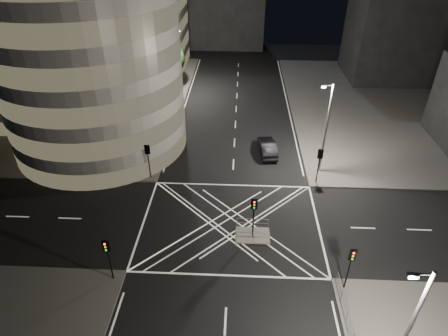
# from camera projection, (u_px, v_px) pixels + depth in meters

# --- Properties ---
(ground) EXTENTS (120.00, 120.00, 0.00)m
(ground) POSITION_uv_depth(u_px,v_px,m) (230.00, 224.00, 34.26)
(ground) COLOR black
(ground) RESTS_ON ground
(sidewalk_far_left) EXTENTS (42.00, 42.00, 0.15)m
(sidewalk_far_left) POSITION_uv_depth(u_px,v_px,m) (49.00, 99.00, 57.86)
(sidewalk_far_left) COLOR #53514E
(sidewalk_far_left) RESTS_ON ground
(sidewalk_far_right) EXTENTS (42.00, 42.00, 0.15)m
(sidewalk_far_right) POSITION_uv_depth(u_px,v_px,m) (432.00, 107.00, 55.51)
(sidewalk_far_right) COLOR #53514E
(sidewalk_far_right) RESTS_ON ground
(central_island) EXTENTS (3.00, 2.00, 0.15)m
(central_island) POSITION_uv_depth(u_px,v_px,m) (252.00, 235.00, 32.89)
(central_island) COLOR slate
(central_island) RESTS_ON ground
(office_tower_curved) EXTENTS (30.00, 29.00, 27.20)m
(office_tower_curved) POSITION_uv_depth(u_px,v_px,m) (60.00, 28.00, 43.69)
(office_tower_curved) COLOR #999791
(office_tower_curved) RESTS_ON sidewalk_far_left
(office_block_rear) EXTENTS (24.00, 16.00, 22.00)m
(office_block_rear) POSITION_uv_depth(u_px,v_px,m) (111.00, 5.00, 63.93)
(office_block_rear) COLOR #999791
(office_block_rear) RESTS_ON sidewalk_far_left
(building_right_far) EXTENTS (14.00, 12.00, 15.00)m
(building_right_far) POSITION_uv_depth(u_px,v_px,m) (395.00, 32.00, 62.26)
(building_right_far) COLOR black
(building_right_far) RESTS_ON sidewalk_far_right
(building_far_end) EXTENTS (18.00, 8.00, 18.00)m
(building_far_end) POSITION_uv_depth(u_px,v_px,m) (221.00, 2.00, 77.70)
(building_far_end) COLOR black
(building_far_end) RESTS_ON ground
(tree_a) EXTENTS (4.71, 4.71, 7.01)m
(tree_a) POSITION_uv_depth(u_px,v_px,m) (135.00, 132.00, 39.72)
(tree_a) COLOR black
(tree_a) RESTS_ON sidewalk_far_left
(tree_b) EXTENTS (4.91, 4.91, 7.94)m
(tree_b) POSITION_uv_depth(u_px,v_px,m) (147.00, 102.00, 44.26)
(tree_b) COLOR black
(tree_b) RESTS_ON sidewalk_far_left
(tree_c) EXTENTS (4.54, 4.54, 7.15)m
(tree_c) POSITION_uv_depth(u_px,v_px,m) (157.00, 88.00, 49.57)
(tree_c) COLOR black
(tree_c) RESTS_ON sidewalk_far_left
(tree_d) EXTENTS (4.72, 4.72, 7.89)m
(tree_d) POSITION_uv_depth(u_px,v_px,m) (165.00, 68.00, 54.21)
(tree_d) COLOR black
(tree_d) RESTS_ON sidewalk_far_left
(tree_e) EXTENTS (4.10, 4.10, 6.96)m
(tree_e) POSITION_uv_depth(u_px,v_px,m) (172.00, 59.00, 59.52)
(tree_e) COLOR black
(tree_e) RESTS_ON sidewalk_far_left
(traffic_signal_fl) EXTENTS (0.55, 0.22, 4.00)m
(traffic_signal_fl) POSITION_uv_depth(u_px,v_px,m) (148.00, 155.00, 38.66)
(traffic_signal_fl) COLOR black
(traffic_signal_fl) RESTS_ON sidewalk_far_left
(traffic_signal_nl) EXTENTS (0.55, 0.22, 4.00)m
(traffic_signal_nl) POSITION_uv_depth(u_px,v_px,m) (107.00, 253.00, 27.35)
(traffic_signal_nl) COLOR black
(traffic_signal_nl) RESTS_ON sidewalk_near_left
(traffic_signal_fr) EXTENTS (0.55, 0.22, 4.00)m
(traffic_signal_fr) POSITION_uv_depth(u_px,v_px,m) (319.00, 160.00, 37.95)
(traffic_signal_fr) COLOR black
(traffic_signal_fr) RESTS_ON sidewalk_far_right
(traffic_signal_nr) EXTENTS (0.55, 0.22, 4.00)m
(traffic_signal_nr) POSITION_uv_depth(u_px,v_px,m) (351.00, 262.00, 26.63)
(traffic_signal_nr) COLOR black
(traffic_signal_nr) RESTS_ON sidewalk_near_right
(traffic_signal_island) EXTENTS (0.55, 0.22, 4.00)m
(traffic_signal_island) POSITION_uv_depth(u_px,v_px,m) (254.00, 210.00, 31.32)
(traffic_signal_island) COLOR black
(traffic_signal_island) RESTS_ON central_island
(street_lamp_left_near) EXTENTS (1.25, 0.25, 10.00)m
(street_lamp_left_near) POSITION_uv_depth(u_px,v_px,m) (150.00, 111.00, 41.56)
(street_lamp_left_near) COLOR slate
(street_lamp_left_near) RESTS_ON sidewalk_far_left
(street_lamp_left_far) EXTENTS (1.25, 0.25, 10.00)m
(street_lamp_left_far) POSITION_uv_depth(u_px,v_px,m) (175.00, 60.00, 56.54)
(street_lamp_left_far) COLOR slate
(street_lamp_left_far) RESTS_ON sidewalk_far_left
(street_lamp_right_far) EXTENTS (1.25, 0.25, 10.00)m
(street_lamp_right_far) POSITION_uv_depth(u_px,v_px,m) (326.00, 127.00, 38.30)
(street_lamp_right_far) COLOR slate
(street_lamp_right_far) RESTS_ON sidewalk_far_right
(street_lamp_right_near) EXTENTS (1.25, 0.25, 10.00)m
(street_lamp_right_near) POSITION_uv_depth(u_px,v_px,m) (406.00, 333.00, 19.16)
(street_lamp_right_near) COLOR slate
(street_lamp_right_near) RESTS_ON sidewalk_near_right
(railing_island_south) EXTENTS (2.80, 0.06, 1.10)m
(railing_island_south) POSITION_uv_depth(u_px,v_px,m) (253.00, 237.00, 31.79)
(railing_island_south) COLOR slate
(railing_island_south) RESTS_ON central_island
(railing_island_north) EXTENTS (2.80, 0.06, 1.10)m
(railing_island_north) POSITION_uv_depth(u_px,v_px,m) (253.00, 223.00, 33.29)
(railing_island_north) COLOR slate
(railing_island_north) RESTS_ON central_island
(sedan) EXTENTS (2.36, 5.29, 1.69)m
(sedan) POSITION_uv_depth(u_px,v_px,m) (267.00, 147.00, 44.14)
(sedan) COLOR black
(sedan) RESTS_ON ground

